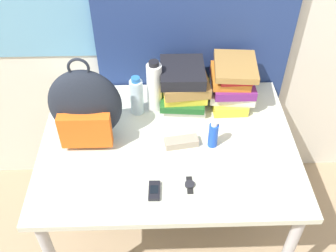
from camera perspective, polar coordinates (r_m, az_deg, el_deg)
The scene contains 10 objects.
desk at distance 1.87m, azimuth 0.00°, elevation -4.15°, with size 1.17×0.87×0.74m.
backpack at distance 1.75m, azimuth -11.90°, elevation 2.64°, with size 0.32×0.18×0.43m.
book_stack_left at distance 1.95m, azimuth 2.30°, elevation 5.92°, with size 0.25×0.28×0.22m.
book_stack_center at distance 1.98m, azimuth 9.17°, elevation 6.25°, with size 0.24×0.28×0.23m.
water_bottle at distance 1.91m, azimuth -4.57°, elevation 4.34°, with size 0.06×0.06×0.21m.
sports_bottle at distance 1.90m, azimuth -1.98°, elevation 5.73°, with size 0.07×0.07×0.28m.
sunscreen_bottle at distance 1.76m, azimuth 6.58°, elevation -1.23°, with size 0.04×0.04×0.14m.
cell_phone at distance 1.61m, azimuth -2.00°, elevation -9.37°, with size 0.05×0.10×0.02m.
sunglasses_case at distance 1.78m, azimuth 1.98°, elevation -2.35°, with size 0.16×0.08×0.04m.
wristwatch at distance 1.64m, azimuth 3.16°, elevation -8.50°, with size 0.04×0.09×0.01m.
Camera 1 is at (-0.04, -0.83, 2.03)m, focal length 42.00 mm.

